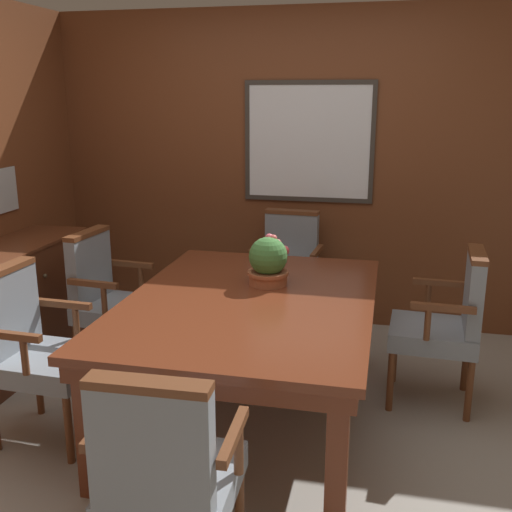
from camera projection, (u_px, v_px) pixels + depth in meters
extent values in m
plane|color=#A39E93|center=(230.00, 432.00, 3.32)|extent=(14.00, 14.00, 0.00)
cube|color=brown|center=(289.00, 171.00, 4.73)|extent=(7.20, 0.06, 2.45)
cube|color=white|center=(309.00, 142.00, 4.60)|extent=(0.93, 0.01, 0.85)
cube|color=#38332D|center=(310.00, 82.00, 4.48)|extent=(1.00, 0.02, 0.04)
cube|color=#38332D|center=(307.00, 199.00, 4.71)|extent=(1.00, 0.02, 0.04)
cube|color=#38332D|center=(247.00, 141.00, 4.70)|extent=(0.04, 0.02, 0.85)
cube|color=#38332D|center=(373.00, 143.00, 4.50)|extent=(0.03, 0.02, 0.85)
cube|color=maroon|center=(88.00, 428.00, 2.72)|extent=(0.09, 0.09, 0.69)
cube|color=maroon|center=(337.00, 460.00, 2.48)|extent=(0.09, 0.09, 0.69)
cube|color=maroon|center=(200.00, 307.00, 4.28)|extent=(0.09, 0.09, 0.69)
cube|color=maroon|center=(359.00, 319.00, 4.04)|extent=(0.09, 0.09, 0.69)
cube|color=maroon|center=(250.00, 314.00, 3.30)|extent=(1.28, 1.80, 0.09)
cube|color=maroon|center=(250.00, 302.00, 3.28)|extent=(1.34, 1.86, 0.04)
cylinder|color=brown|center=(252.00, 320.00, 4.45)|extent=(0.04, 0.04, 0.37)
cylinder|color=brown|center=(303.00, 326.00, 4.34)|extent=(0.04, 0.04, 0.37)
cylinder|color=brown|center=(268.00, 301.00, 4.85)|extent=(0.04, 0.04, 0.37)
cylinder|color=brown|center=(315.00, 306.00, 4.74)|extent=(0.04, 0.04, 0.37)
cube|color=gray|center=(285.00, 283.00, 4.53)|extent=(0.48, 0.53, 0.11)
cube|color=gray|center=(292.00, 242.00, 4.65)|extent=(0.42, 0.11, 0.44)
cube|color=brown|center=(292.00, 212.00, 4.59)|extent=(0.42, 0.12, 0.03)
cylinder|color=brown|center=(254.00, 262.00, 4.52)|extent=(0.04, 0.04, 0.20)
cube|color=brown|center=(257.00, 247.00, 4.57)|extent=(0.06, 0.35, 0.04)
cylinder|color=brown|center=(314.00, 267.00, 4.39)|extent=(0.04, 0.04, 0.20)
cube|color=brown|center=(317.00, 252.00, 4.44)|extent=(0.06, 0.35, 0.04)
cylinder|color=brown|center=(394.00, 354.00, 3.86)|extent=(0.04, 0.04, 0.37)
cylinder|color=brown|center=(390.00, 381.00, 3.50)|extent=(0.04, 0.04, 0.37)
cylinder|color=brown|center=(465.00, 362.00, 3.75)|extent=(0.04, 0.04, 0.37)
cylinder|color=brown|center=(469.00, 391.00, 3.39)|extent=(0.04, 0.04, 0.37)
cube|color=gray|center=(432.00, 334.00, 3.56)|extent=(0.52, 0.47, 0.11)
cube|color=gray|center=(474.00, 294.00, 3.44)|extent=(0.10, 0.42, 0.44)
cube|color=brown|center=(478.00, 254.00, 3.37)|extent=(0.11, 0.42, 0.03)
cylinder|color=brown|center=(428.00, 297.00, 3.75)|extent=(0.04, 0.04, 0.20)
cube|color=brown|center=(442.00, 283.00, 3.70)|extent=(0.35, 0.05, 0.04)
cylinder|color=brown|center=(428.00, 323.00, 3.31)|extent=(0.04, 0.04, 0.20)
cube|color=brown|center=(443.00, 308.00, 3.27)|extent=(0.35, 0.05, 0.04)
cylinder|color=brown|center=(137.00, 360.00, 3.78)|extent=(0.04, 0.04, 0.37)
cylinder|color=brown|center=(164.00, 337.00, 4.13)|extent=(0.04, 0.04, 0.37)
cylinder|color=brown|center=(77.00, 351.00, 3.91)|extent=(0.04, 0.04, 0.37)
cylinder|color=brown|center=(109.00, 330.00, 4.26)|extent=(0.04, 0.04, 0.37)
cube|color=gray|center=(120.00, 310.00, 3.96)|extent=(0.54, 0.49, 0.11)
cube|color=gray|center=(90.00, 268.00, 3.95)|extent=(0.12, 0.42, 0.44)
cube|color=brown|center=(87.00, 233.00, 3.89)|extent=(0.13, 0.42, 0.03)
cylinder|color=brown|center=(104.00, 300.00, 3.69)|extent=(0.04, 0.04, 0.20)
cube|color=brown|center=(93.00, 284.00, 3.69)|extent=(0.35, 0.07, 0.04)
cylinder|color=brown|center=(141.00, 279.00, 4.12)|extent=(0.04, 0.04, 0.20)
cube|color=brown|center=(130.00, 264.00, 4.11)|extent=(0.35, 0.07, 0.04)
cylinder|color=brown|center=(69.00, 429.00, 3.00)|extent=(0.04, 0.04, 0.37)
cylinder|color=brown|center=(107.00, 393.00, 3.36)|extent=(0.04, 0.04, 0.37)
cylinder|color=brown|center=(39.00, 384.00, 3.47)|extent=(0.04, 0.04, 0.37)
cube|color=gray|center=(49.00, 364.00, 3.17)|extent=(0.51, 0.47, 0.11)
cube|color=gray|center=(9.00, 312.00, 3.15)|extent=(0.10, 0.41, 0.44)
cube|color=brown|center=(4.00, 269.00, 3.09)|extent=(0.10, 0.41, 0.03)
cylinder|color=brown|center=(25.00, 356.00, 2.90)|extent=(0.04, 0.04, 0.20)
cube|color=brown|center=(9.00, 335.00, 2.90)|extent=(0.35, 0.05, 0.04)
cylinder|color=brown|center=(76.00, 322.00, 3.34)|extent=(0.04, 0.04, 0.20)
cube|color=brown|center=(63.00, 304.00, 3.33)|extent=(0.35, 0.05, 0.04)
cylinder|color=brown|center=(240.00, 509.00, 2.42)|extent=(0.04, 0.04, 0.37)
cylinder|color=brown|center=(149.00, 497.00, 2.49)|extent=(0.04, 0.04, 0.37)
cube|color=gray|center=(175.00, 485.00, 2.19)|extent=(0.46, 0.51, 0.11)
cube|color=gray|center=(151.00, 451.00, 1.92)|extent=(0.41, 0.09, 0.44)
cube|color=brown|center=(147.00, 385.00, 1.86)|extent=(0.41, 0.10, 0.03)
cylinder|color=brown|center=(239.00, 449.00, 2.14)|extent=(0.04, 0.04, 0.20)
cube|color=brown|center=(234.00, 436.00, 2.04)|extent=(0.05, 0.35, 0.04)
cylinder|color=brown|center=(117.00, 435.00, 2.23)|extent=(0.04, 0.04, 0.20)
cube|color=brown|center=(106.00, 422.00, 2.13)|extent=(0.05, 0.35, 0.04)
cylinder|color=#B2603D|center=(268.00, 278.00, 3.51)|extent=(0.22, 0.22, 0.08)
cylinder|color=#B2603D|center=(268.00, 273.00, 3.50)|extent=(0.24, 0.24, 0.02)
sphere|color=#427F3D|center=(268.00, 256.00, 3.48)|extent=(0.23, 0.23, 0.23)
sphere|color=#E16871|center=(278.00, 243.00, 3.52)|extent=(0.04, 0.04, 0.04)
sphere|color=#DC6868|center=(278.00, 244.00, 3.53)|extent=(0.05, 0.05, 0.05)
sphere|color=#EB5F70|center=(269.00, 238.00, 3.48)|extent=(0.05, 0.05, 0.05)
sphere|color=#EE505C|center=(284.00, 251.00, 3.51)|extent=(0.06, 0.06, 0.06)
sphere|color=#E5635E|center=(273.00, 238.00, 3.47)|extent=(0.05, 0.05, 0.05)
sphere|color=#E1505A|center=(257.00, 245.00, 3.53)|extent=(0.04, 0.04, 0.04)
cube|color=#512816|center=(19.00, 306.00, 4.09)|extent=(0.43, 1.19, 0.82)
cube|color=#5B2D19|center=(12.00, 246.00, 3.98)|extent=(0.45, 1.22, 0.02)
sphere|color=#4C422D|center=(45.00, 276.00, 3.99)|extent=(0.03, 0.03, 0.03)
sphere|color=#4C422D|center=(26.00, 335.00, 3.82)|extent=(0.03, 0.03, 0.03)
sphere|color=#4C422D|center=(69.00, 307.00, 4.32)|extent=(0.03, 0.03, 0.03)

